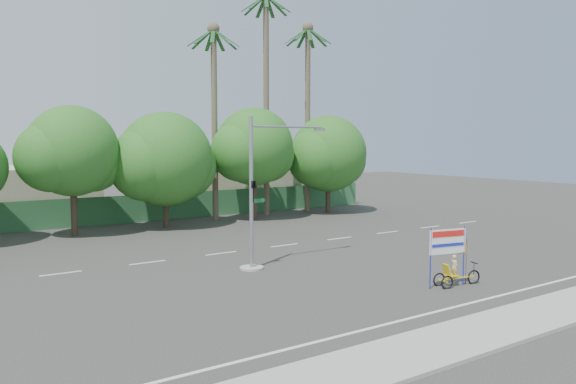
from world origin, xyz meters
TOP-DOWN VIEW (x-y plane):
  - ground at (0.00, 0.00)m, footprint 120.00×120.00m
  - sidewalk_near at (0.00, -7.50)m, footprint 50.00×2.40m
  - fence at (0.00, 21.50)m, footprint 38.00×0.08m
  - building_left at (-10.00, 26.00)m, footprint 12.00×8.00m
  - building_right at (8.00, 26.00)m, footprint 14.00×8.00m
  - tree_left at (-7.05, 18.00)m, footprint 6.66×5.60m
  - tree_center at (-1.05, 18.00)m, footprint 7.62×6.40m
  - tree_right at (5.95, 18.00)m, footprint 6.90×5.80m
  - tree_far_right at (12.95, 18.00)m, footprint 7.38×6.20m
  - palm_tall at (8.00, 19.50)m, footprint 3.73×3.79m
  - palm_mid at (12.00, 19.50)m, footprint 3.73×3.79m
  - palm_short at (3.50, 19.50)m, footprint 3.73×3.79m
  - traffic_signal at (-2.20, 3.98)m, footprint 4.72×1.10m
  - trike_billboard at (2.65, -3.23)m, footprint 2.49×0.86m

SIDE VIEW (x-z plane):
  - ground at x=0.00m, z-range 0.00..0.00m
  - sidewalk_near at x=0.00m, z-range 0.00..0.12m
  - fence at x=0.00m, z-range 0.00..2.00m
  - trike_billboard at x=2.65m, z-range -0.24..2.25m
  - building_right at x=8.00m, z-range 0.00..3.60m
  - building_left at x=-10.00m, z-range 0.00..4.00m
  - traffic_signal at x=-2.20m, z-range -0.58..6.42m
  - tree_center at x=-1.05m, z-range 0.54..8.39m
  - tree_far_right at x=12.95m, z-range 0.68..8.61m
  - tree_left at x=-7.05m, z-range 1.02..9.09m
  - tree_right at x=5.95m, z-range 1.06..9.42m
  - palm_short at x=3.50m, z-range 1.64..16.09m
  - palm_mid at x=12.00m, z-range 1.67..17.12m
  - palm_tall at x=8.00m, z-range 1.74..19.19m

